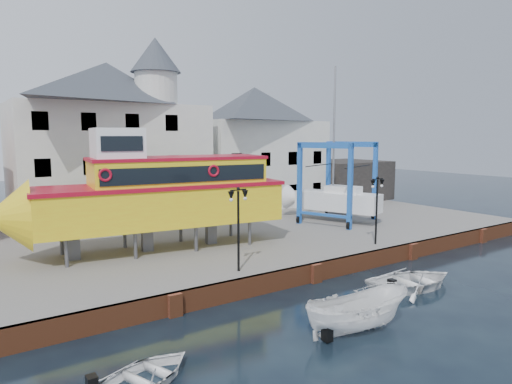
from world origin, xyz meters
TOP-DOWN VIEW (x-y plane):
  - ground at (0.00, 0.00)m, footprint 140.00×140.00m
  - hardstanding at (0.00, 11.00)m, footprint 44.00×22.00m
  - quay_wall at (-0.00, 0.10)m, footprint 44.00×0.47m
  - building_white_main at (-4.87, 18.39)m, footprint 14.00×8.30m
  - building_white_right at (9.00, 19.00)m, footprint 12.00×8.00m
  - shed_dark at (19.00, 17.00)m, footprint 8.00×7.00m
  - lamp_post_left at (-4.00, 1.20)m, footprint 1.12×0.32m
  - lamp_post_right at (6.00, 1.20)m, footprint 1.12×0.32m
  - tour_boat at (-6.24, 7.53)m, footprint 16.59×5.72m
  - travel_lift at (9.14, 8.68)m, footprint 6.72×8.06m
  - motorboat_a at (-2.70, -5.50)m, footprint 4.93×2.52m
  - motorboat_b at (3.45, -3.47)m, footprint 5.39×4.25m
  - motorboat_d at (-10.98, -4.44)m, footprint 4.17×3.56m

SIDE VIEW (x-z plane):
  - ground at x=0.00m, z-range 0.00..0.00m
  - motorboat_a at x=-2.70m, z-range -0.91..0.91m
  - motorboat_b at x=3.45m, z-range -0.50..0.50m
  - motorboat_d at x=-10.98m, z-range -0.37..0.37m
  - hardstanding at x=0.00m, z-range 0.00..1.00m
  - quay_wall at x=0.00m, z-range 0.00..1.00m
  - travel_lift at x=9.14m, z-range -2.95..8.94m
  - shed_dark at x=19.00m, z-range 1.00..5.00m
  - lamp_post_left at x=-4.00m, z-range 2.07..6.27m
  - lamp_post_right at x=6.00m, z-range 2.07..6.27m
  - tour_boat at x=-6.24m, z-range 0.80..7.88m
  - building_white_right at x=9.00m, z-range 1.00..12.20m
  - building_white_main at x=-4.87m, z-range 0.34..14.34m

